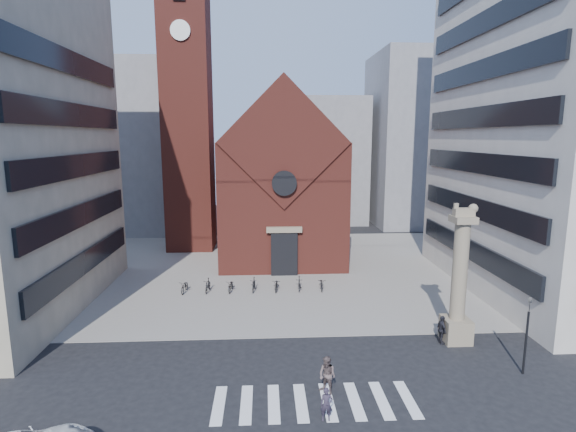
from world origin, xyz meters
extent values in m
plane|color=black|center=(0.00, 0.00, 0.00)|extent=(120.00, 120.00, 0.00)
cube|color=gray|center=(0.00, 19.00, 0.03)|extent=(46.00, 30.00, 0.05)
cube|color=maroon|center=(0.00, 25.00, 6.00)|extent=(12.00, 16.00, 12.00)
cube|color=#57271B|center=(0.00, 25.40, 12.00)|extent=(12.00, 15.40, 12.00)
cube|color=maroon|center=(0.00, 17.05, 12.00)|extent=(11.76, 0.50, 11.76)
cylinder|color=black|center=(0.00, 16.60, 8.50)|extent=(2.20, 0.30, 2.20)
cube|color=black|center=(0.00, 16.85, 2.00)|extent=(2.40, 0.30, 4.00)
cube|color=gray|center=(0.00, 16.80, 4.30)|extent=(3.20, 0.40, 0.50)
cube|color=maroon|center=(-10.00, 28.00, 15.00)|extent=(5.00, 5.00, 30.00)
cylinder|color=white|center=(-10.00, 25.40, 23.00)|extent=(2.00, 0.20, 2.00)
cube|color=gray|center=(-20.00, 40.00, 11.00)|extent=(16.00, 14.00, 22.00)
cube|color=gray|center=(6.00, 45.00, 9.00)|extent=(14.00, 12.00, 18.00)
cube|color=gray|center=(22.00, 42.00, 12.00)|extent=(16.00, 14.00, 24.00)
cube|color=gray|center=(10.00, 3.00, 0.75)|extent=(1.60, 1.60, 1.50)
cylinder|color=gray|center=(10.00, 3.00, 4.50)|extent=(0.90, 0.90, 6.00)
cube|color=gray|center=(10.00, 3.00, 7.70)|extent=(1.30, 1.30, 0.40)
cube|color=gray|center=(10.00, 3.00, 8.10)|extent=(1.20, 0.50, 0.55)
sphere|color=gray|center=(10.55, 3.00, 8.35)|extent=(0.56, 0.56, 0.56)
cube|color=gray|center=(9.50, 3.00, 8.50)|extent=(0.25, 0.15, 0.35)
cylinder|color=black|center=(12.00, -1.00, 1.75)|extent=(0.12, 0.12, 3.50)
imported|color=black|center=(12.00, -1.00, 3.90)|extent=(0.13, 0.16, 0.80)
imported|color=#2F2737|center=(0.93, -4.40, 0.76)|extent=(0.57, 0.39, 1.53)
imported|color=#584846|center=(1.25, -2.28, 0.95)|extent=(1.17, 1.16, 1.91)
imported|color=black|center=(9.00, 2.71, 0.90)|extent=(0.49, 1.07, 1.79)
imported|color=black|center=(-8.29, 12.75, 0.53)|extent=(0.81, 1.90, 0.97)
imported|color=black|center=(-6.42, 12.75, 0.59)|extent=(0.67, 1.83, 1.08)
imported|color=black|center=(-4.56, 12.75, 0.53)|extent=(0.81, 1.90, 0.97)
imported|color=black|center=(-2.69, 12.75, 0.59)|extent=(0.67, 1.83, 1.08)
imported|color=black|center=(-0.82, 12.75, 0.53)|extent=(0.81, 1.90, 0.97)
imported|color=black|center=(1.04, 12.75, 0.59)|extent=(0.67, 1.83, 1.08)
imported|color=black|center=(2.91, 12.75, 0.53)|extent=(0.81, 1.90, 0.97)
camera|label=1|loc=(-1.76, -22.49, 12.54)|focal=28.00mm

